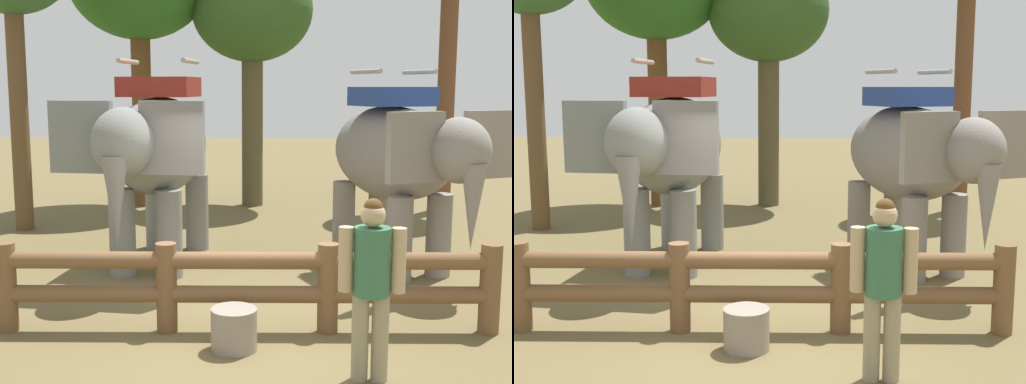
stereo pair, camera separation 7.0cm
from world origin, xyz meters
TOP-DOWN VIEW (x-y plane):
  - ground_plane at (0.00, 0.00)m, footprint 60.00×60.00m
  - log_fence at (-0.00, -0.00)m, footprint 5.81×0.53m
  - elephant_near_left at (-1.64, 2.89)m, footprint 2.16×3.80m
  - elephant_center at (2.11, 2.94)m, footprint 2.76×3.64m
  - tourist_woman_in_black at (1.28, -1.23)m, footprint 0.63×0.36m
  - tree_far_left at (-0.54, 8.51)m, footprint 2.80×2.80m
  - feed_bucket at (-0.10, -0.55)m, footprint 0.50×0.50m

SIDE VIEW (x-z plane):
  - ground_plane at x=0.00m, z-range 0.00..0.00m
  - feed_bucket at x=-0.10m, z-range 0.00..0.46m
  - log_fence at x=0.00m, z-range 0.08..1.13m
  - tourist_woman_in_black at x=1.28m, z-range 0.14..1.93m
  - elephant_center at x=2.11m, z-range 0.19..3.27m
  - elephant_near_left at x=-1.64m, z-range 0.20..3.45m
  - tree_far_left at x=-0.54m, z-range 1.56..7.32m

